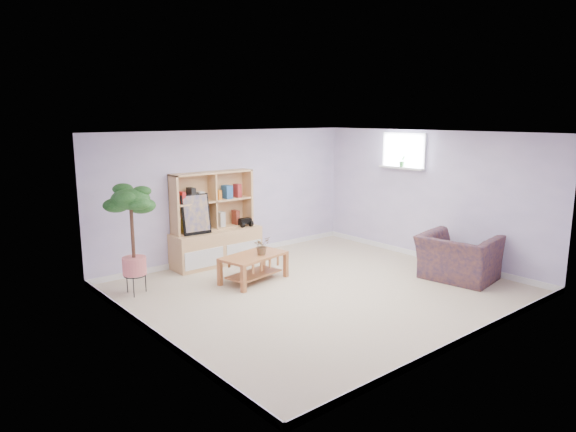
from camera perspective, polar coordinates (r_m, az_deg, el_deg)
floor at (r=8.05m, az=3.51°, el=-8.17°), size 5.50×5.00×0.01m
ceiling at (r=7.61m, az=3.73°, el=9.15°), size 5.50×5.00×0.01m
walls at (r=7.74m, az=3.62°, el=0.24°), size 5.51×5.01×2.40m
baseboard at (r=8.04m, az=3.52°, el=-7.84°), size 5.50×5.00×0.10m
window at (r=10.06m, az=12.77°, el=7.08°), size 0.10×0.98×0.68m
window_sill at (r=10.04m, az=12.48°, el=5.25°), size 0.14×1.00×0.04m
storage_unit at (r=9.29m, az=-8.00°, el=-0.29°), size 1.68×0.57×1.68m
poster at (r=9.00m, az=-10.18°, el=0.18°), size 0.51×0.16×0.70m
toy_truck at (r=9.57m, az=-4.81°, el=-0.65°), size 0.34×0.25×0.17m
coffee_table at (r=8.40m, az=-3.83°, el=-5.78°), size 1.17×0.78×0.44m
table_plant at (r=8.31m, az=-2.94°, el=-3.31°), size 0.30×0.27×0.29m
floor_tree at (r=7.97m, az=-16.86°, el=-2.57°), size 0.65×0.65×1.68m
armchair at (r=8.86m, az=18.41°, el=-4.06°), size 1.17×1.30×0.85m
sill_plant at (r=10.02m, az=12.57°, el=5.98°), size 0.14×0.13×0.22m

